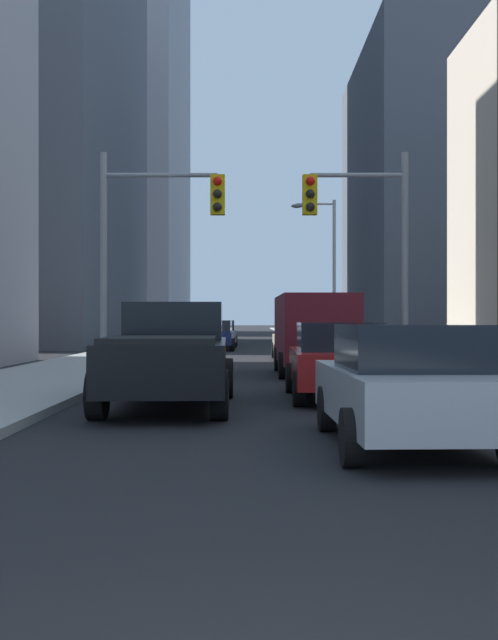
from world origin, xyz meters
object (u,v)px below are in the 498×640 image
at_px(pickup_truck_black, 166,355).
at_px(sedan_silver, 404,385).
at_px(sedan_beige, 294,340).
at_px(sedan_grey, 216,333).
at_px(cargo_van_maroon, 310,330).
at_px(sedan_red, 335,360).
at_px(traffic_signal_near_left, 152,227).
at_px(sedan_navy, 212,335).
at_px(traffic_signal_near_right, 358,228).

height_order(pickup_truck_black, sedan_silver, pickup_truck_black).
distance_m(pickup_truck_black, sedan_beige, 16.85).
bearing_deg(sedan_grey, cargo_van_maroon, -81.18).
xyz_separation_m(cargo_van_maroon, sedan_silver, (0.11, -12.67, -0.52)).
bearing_deg(sedan_red, pickup_truck_black, -156.87).
distance_m(cargo_van_maroon, sedan_beige, 8.33).
xyz_separation_m(pickup_truck_black, sedan_red, (3.19, 1.36, -0.16)).
xyz_separation_m(pickup_truck_black, traffic_signal_near_left, (-1.05, 6.55, 3.09)).
xyz_separation_m(sedan_navy, traffic_signal_near_right, (4.67, -19.09, 3.22)).
bearing_deg(sedan_silver, cargo_van_maroon, 90.48).
height_order(pickup_truck_black, sedan_beige, pickup_truck_black).
xyz_separation_m(pickup_truck_black, sedan_navy, (-0.27, 25.65, -0.16)).
relative_size(sedan_red, traffic_signal_near_left, 0.71).
bearing_deg(sedan_silver, traffic_signal_near_right, 84.74).
bearing_deg(traffic_signal_near_right, sedan_beige, 96.14).
xyz_separation_m(sedan_silver, sedan_beige, (-0.06, 20.98, 0.00)).
bearing_deg(sedan_silver, sedan_beige, 90.16).
distance_m(pickup_truck_black, sedan_navy, 25.65).
height_order(sedan_navy, sedan_grey, same).
bearing_deg(pickup_truck_black, sedan_red, 23.13).
xyz_separation_m(sedan_beige, traffic_signal_near_left, (-4.37, -9.96, 3.25)).
xyz_separation_m(sedan_grey, traffic_signal_near_right, (4.64, -24.30, 3.22)).
relative_size(pickup_truck_black, sedan_red, 1.29).
bearing_deg(sedan_beige, cargo_van_maroon, -90.34).
relative_size(pickup_truck_black, traffic_signal_near_left, 0.91).
height_order(pickup_truck_black, sedan_red, pickup_truck_black).
bearing_deg(cargo_van_maroon, sedan_navy, 101.51).
bearing_deg(sedan_silver, sedan_red, 91.86).
bearing_deg(sedan_grey, traffic_signal_near_left, -91.91).
bearing_deg(pickup_truck_black, sedan_navy, 90.61).
distance_m(cargo_van_maroon, sedan_navy, 17.81).
bearing_deg(sedan_red, sedan_navy, 98.13).
distance_m(sedan_beige, sedan_grey, 14.77).
relative_size(sedan_red, sedan_navy, 1.00).
bearing_deg(sedan_red, sedan_beige, 89.50).
relative_size(pickup_truck_black, traffic_signal_near_right, 0.91).
xyz_separation_m(sedan_beige, sedan_navy, (-3.60, 9.13, 0.00)).
relative_size(pickup_truck_black, sedan_grey, 1.28).
height_order(pickup_truck_black, sedan_grey, pickup_truck_black).
bearing_deg(cargo_van_maroon, traffic_signal_near_right, -55.77).
distance_m(pickup_truck_black, traffic_signal_near_right, 8.47).
relative_size(cargo_van_maroon, sedan_beige, 1.24).
height_order(sedan_red, sedan_navy, same).
xyz_separation_m(cargo_van_maroon, sedan_grey, (-3.51, 22.65, -0.52)).
height_order(cargo_van_maroon, sedan_red, cargo_van_maroon).
bearing_deg(sedan_red, sedan_silver, -88.14).
bearing_deg(traffic_signal_near_left, sedan_navy, 87.68).
bearing_deg(sedan_grey, sedan_beige, -76.04).
xyz_separation_m(sedan_red, traffic_signal_near_left, (-4.24, 5.19, 3.25)).
relative_size(cargo_van_maroon, sedan_silver, 1.23).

